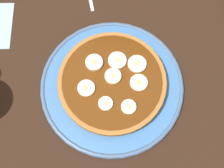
{
  "coord_description": "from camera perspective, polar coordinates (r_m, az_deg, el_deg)",
  "views": [
    {
      "loc": [
        -17.96,
        -4.59,
        55.6
      ],
      "look_at": [
        0.0,
        0.0,
        1.91
      ],
      "focal_mm": 47.85,
      "sensor_mm": 36.0,
      "label": 1
    }
  ],
  "objects": [
    {
      "name": "banana_slice_2",
      "position": [
        0.53,
        3.18,
        -4.41
      ],
      "size": [
        2.71,
        2.71,
        0.84
      ],
      "color": "#FDF1B7",
      "rests_on": "pancake_stack"
    },
    {
      "name": "banana_slice_7",
      "position": [
        0.56,
        4.8,
        3.8
      ],
      "size": [
        3.48,
        3.48,
        0.78
      ],
      "color": "#EDEDC2",
      "rests_on": "pancake_stack"
    },
    {
      "name": "pancake_stack",
      "position": [
        0.56,
        -0.16,
        0.57
      ],
      "size": [
        20.3,
        20.22,
        2.76
      ],
      "color": "#AB6E28",
      "rests_on": "plate"
    },
    {
      "name": "banana_slice_1",
      "position": [
        0.56,
        -3.41,
        4.08
      ],
      "size": [
        3.27,
        3.27,
        0.99
      ],
      "color": "#FBEAC6",
      "rests_on": "pancake_stack"
    },
    {
      "name": "banana_slice_3",
      "position": [
        0.55,
        5.12,
        0.23
      ],
      "size": [
        3.26,
        3.26,
        0.72
      ],
      "color": "#FEE5C2",
      "rests_on": "pancake_stack"
    },
    {
      "name": "banana_slice_6",
      "position": [
        0.54,
        -4.94,
        -0.82
      ],
      "size": [
        3.19,
        3.19,
        0.75
      ],
      "color": "#F2E6C4",
      "rests_on": "pancake_stack"
    },
    {
      "name": "plate",
      "position": [
        0.58,
        -0.0,
        -0.36
      ],
      "size": [
        27.68,
        27.68,
        1.48
      ],
      "color": "#3F72B2",
      "rests_on": "ground_plane"
    },
    {
      "name": "banana_slice_0",
      "position": [
        0.55,
        0.08,
        1.5
      ],
      "size": [
        3.07,
        3.07,
        0.9
      ],
      "color": "#F7EDBE",
      "rests_on": "pancake_stack"
    },
    {
      "name": "banana_slice_5",
      "position": [
        0.53,
        -0.99,
        -3.82
      ],
      "size": [
        2.61,
        2.61,
        0.76
      ],
      "color": "#F9EBC4",
      "rests_on": "pancake_stack"
    },
    {
      "name": "ground_plane",
      "position": [
        0.6,
        -0.0,
        -1.06
      ],
      "size": [
        140.0,
        140.0,
        3.0
      ],
      "primitive_type": "cube",
      "color": "black"
    },
    {
      "name": "banana_slice_4",
      "position": [
        0.56,
        1.44,
        4.4
      ],
      "size": [
        3.46,
        3.46,
        0.74
      ],
      "color": "#F0E8C1",
      "rests_on": "pancake_stack"
    }
  ]
}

